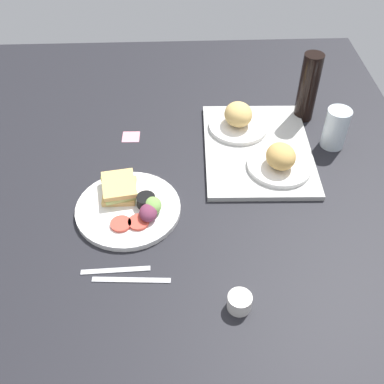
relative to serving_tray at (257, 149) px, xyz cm
name	(u,v)px	position (x,y,z in cm)	size (l,w,h in cm)	color
ground_plane	(181,201)	(19.93, -24.53, -2.30)	(190.00, 150.00, 3.00)	black
serving_tray	(257,149)	(0.00, 0.00, 0.00)	(45.00, 33.00, 1.60)	#B2B2AD
bread_plate_near	(238,120)	(-10.35, -5.13, 3.91)	(19.33, 19.33, 8.55)	white
bread_plate_far	(280,161)	(10.33, 4.90, 3.70)	(19.23, 19.23, 8.24)	white
plate_with_salad	(130,205)	(23.97, -38.79, 0.90)	(28.79, 28.79, 5.40)	white
drinking_glass	(336,128)	(-2.00, 24.25, 5.75)	(7.49, 7.49, 13.10)	silver
soda_bottle	(308,88)	(-17.40, 18.11, 10.91)	(6.40, 6.40, 23.43)	black
espresso_cup	(239,302)	(55.95, -12.14, 1.20)	(5.60, 5.60, 4.00)	silver
fork	(116,270)	(44.63, -41.20, -0.55)	(17.00, 1.40, 0.50)	#B7B7BC
knife	(131,280)	(47.63, -37.20, -0.55)	(19.00, 1.40, 0.50)	#B7B7BC
sticky_note	(131,137)	(-8.73, -40.28, -0.74)	(5.60, 5.60, 0.12)	pink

